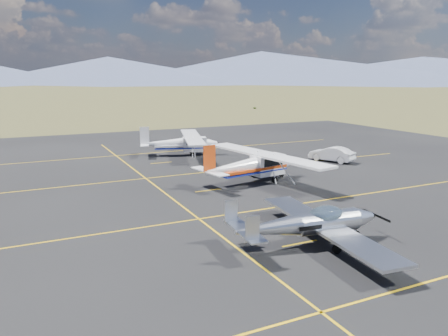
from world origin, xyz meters
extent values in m
plane|color=#383D1C|center=(0.00, 0.00, 0.00)|extent=(1600.00, 1600.00, 0.00)
cube|color=black|center=(0.00, 7.00, 0.00)|extent=(72.00, 72.00, 0.02)
cube|color=silver|center=(-1.86, -3.92, 0.85)|extent=(2.66, 10.33, 0.14)
ellipsoid|color=#99BFD8|center=(-1.86, -3.92, 1.40)|extent=(1.96, 1.25, 0.93)
cube|color=silver|center=(-6.04, -3.50, 1.17)|extent=(1.13, 3.47, 0.07)
cube|color=silver|center=(-6.33, -4.73, 1.68)|extent=(0.63, 0.13, 1.14)
cube|color=silver|center=(-6.08, -2.24, 1.68)|extent=(0.63, 0.13, 1.14)
cylinder|color=black|center=(-0.05, -4.10, 0.20)|extent=(0.39, 0.14, 0.39)
cylinder|color=black|center=(-2.22, -5.25, 0.24)|extent=(0.46, 0.17, 0.45)
cylinder|color=black|center=(-1.95, -2.54, 0.24)|extent=(0.46, 0.17, 0.45)
cube|color=white|center=(2.40, 8.44, 1.21)|extent=(2.71, 1.73, 1.55)
cube|color=white|center=(2.17, 8.40, 2.01)|extent=(3.90, 12.72, 0.16)
cube|color=black|center=(2.40, 8.44, 1.53)|extent=(2.04, 1.66, 0.63)
cube|color=#C43F10|center=(0.93, 8.18, 1.10)|extent=(5.87, 2.29, 0.21)
cube|color=#C43F10|center=(-2.90, 7.52, 2.30)|extent=(0.97, 0.24, 1.83)
cube|color=white|center=(-2.90, 7.52, 1.38)|extent=(1.47, 3.76, 0.07)
cylinder|color=black|center=(3.87, 8.69, 0.22)|extent=(0.43, 0.18, 0.41)
cylinder|color=black|center=(2.27, 7.19, 0.26)|extent=(0.52, 0.23, 0.50)
cylinder|color=black|center=(1.86, 9.56, 0.26)|extent=(0.52, 0.23, 0.50)
cube|color=white|center=(1.34, 20.99, 1.12)|extent=(2.57, 1.82, 1.42)
cube|color=white|center=(1.13, 21.05, 1.86)|extent=(4.88, 11.58, 0.15)
cube|color=black|center=(1.34, 20.99, 1.41)|extent=(1.98, 1.68, 0.58)
cube|color=white|center=(0.02, 21.38, 1.01)|extent=(5.40, 2.68, 0.19)
cube|color=white|center=(-3.41, 22.40, 2.12)|extent=(0.88, 0.33, 1.69)
cube|color=white|center=(-3.41, 22.40, 1.28)|extent=(1.72, 3.46, 0.06)
cylinder|color=black|center=(2.65, 20.60, 0.20)|extent=(0.39, 0.21, 0.38)
cylinder|color=black|center=(0.72, 20.02, 0.24)|extent=(0.48, 0.26, 0.46)
cylinder|color=black|center=(1.35, 22.14, 0.24)|extent=(0.48, 0.26, 0.46)
imported|color=silver|center=(11.72, 12.24, 0.71)|extent=(3.08, 4.47, 1.39)
camera|label=1|loc=(-14.86, -19.80, 7.95)|focal=35.00mm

